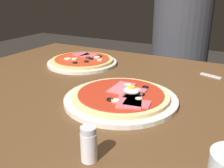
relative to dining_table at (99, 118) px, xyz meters
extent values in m
cube|color=brown|center=(0.00, 0.00, 0.09)|extent=(1.10, 0.90, 0.04)
cylinder|color=#3C2715|center=(-0.49, 0.39, -0.27)|extent=(0.07, 0.07, 0.70)
cylinder|color=silver|center=(0.12, -0.07, 0.12)|extent=(0.31, 0.31, 0.01)
cylinder|color=#E5C17F|center=(0.12, -0.07, 0.13)|extent=(0.26, 0.26, 0.01)
cylinder|color=#B72D19|center=(0.12, -0.07, 0.14)|extent=(0.23, 0.23, 0.00)
torus|color=black|center=(0.16, -0.01, 0.14)|extent=(0.02, 0.02, 0.00)
torus|color=black|center=(0.12, -0.13, 0.14)|extent=(0.02, 0.02, 0.00)
torus|color=black|center=(0.17, -0.06, 0.14)|extent=(0.02, 0.02, 0.00)
cube|color=#C65B66|center=(0.15, -0.06, 0.14)|extent=(0.05, 0.08, 0.00)
cube|color=#C65B66|center=(0.18, -0.11, 0.14)|extent=(0.07, 0.05, 0.00)
cube|color=#D16B70|center=(0.10, -0.04, 0.14)|extent=(0.05, 0.09, 0.00)
cube|color=#C65B66|center=(0.16, -0.12, 0.14)|extent=(0.09, 0.10, 0.00)
cylinder|color=beige|center=(0.11, -0.01, 0.14)|extent=(0.02, 0.02, 0.00)
cylinder|color=beige|center=(0.13, -0.13, 0.14)|extent=(0.02, 0.02, 0.00)
cylinder|color=beige|center=(0.18, -0.09, 0.14)|extent=(0.02, 0.02, 0.00)
cylinder|color=beige|center=(0.15, -0.04, 0.14)|extent=(0.02, 0.02, 0.00)
ellipsoid|color=white|center=(0.15, -0.07, 0.15)|extent=(0.04, 0.03, 0.02)
cylinder|color=yellow|center=(0.15, -0.07, 0.16)|extent=(0.02, 0.02, 0.00)
cylinder|color=silver|center=(-0.18, 0.17, 0.12)|extent=(0.28, 0.28, 0.01)
cylinder|color=#DBB26B|center=(-0.18, 0.17, 0.13)|extent=(0.25, 0.25, 0.01)
cylinder|color=red|center=(-0.18, 0.17, 0.14)|extent=(0.22, 0.22, 0.00)
torus|color=black|center=(-0.13, 0.14, 0.14)|extent=(0.02, 0.02, 0.00)
torus|color=black|center=(-0.16, 0.10, 0.14)|extent=(0.02, 0.02, 0.00)
torus|color=black|center=(-0.16, 0.19, 0.14)|extent=(0.02, 0.02, 0.00)
torus|color=black|center=(-0.14, 0.18, 0.14)|extent=(0.02, 0.02, 0.00)
torus|color=black|center=(-0.13, 0.23, 0.14)|extent=(0.02, 0.02, 0.00)
cube|color=#C65B66|center=(-0.22, 0.22, 0.14)|extent=(0.07, 0.08, 0.00)
cube|color=#C65B66|center=(-0.18, 0.22, 0.14)|extent=(0.06, 0.07, 0.00)
cylinder|color=beige|center=(-0.22, 0.13, 0.14)|extent=(0.03, 0.03, 0.00)
cylinder|color=beige|center=(-0.10, 0.18, 0.14)|extent=(0.02, 0.02, 0.00)
cylinder|color=beige|center=(-0.13, 0.21, 0.14)|extent=(0.02, 0.02, 0.00)
cylinder|color=beige|center=(-0.20, 0.15, 0.14)|extent=(0.02, 0.02, 0.00)
cube|color=silver|center=(0.30, 0.26, 0.12)|extent=(0.08, 0.04, 0.00)
cylinder|color=white|center=(0.18, -0.33, 0.14)|extent=(0.03, 0.03, 0.05)
cylinder|color=silver|center=(0.18, -0.33, 0.18)|extent=(0.03, 0.03, 0.01)
cylinder|color=black|center=(0.04, 0.84, -0.39)|extent=(0.29, 0.29, 0.46)
cylinder|color=#38383D|center=(0.04, 0.84, 0.10)|extent=(0.32, 0.32, 0.52)
camera|label=1|loc=(0.41, -0.65, 0.41)|focal=41.95mm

